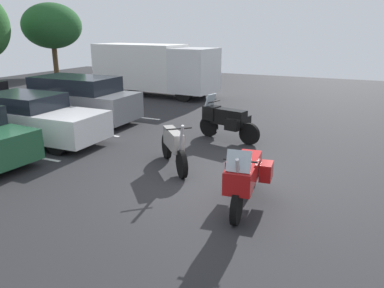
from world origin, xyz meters
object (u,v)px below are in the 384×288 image
Objects in this scene: motorcycle_second at (174,146)px; motorcycle_third at (226,120)px; car_white at (31,118)px; car_grey at (78,99)px; motorcycle_touring at (245,176)px; box_truck at (154,68)px.

motorcycle_second is 3.00m from motorcycle_third.
motorcycle_third is at bearing -63.79° from car_white.
motorcycle_second is at bearing -92.69° from car_white.
motorcycle_third is at bearing -89.78° from car_grey.
motorcycle_touring is 7.72m from car_white.
car_grey reaches higher than car_white.
motorcycle_touring reaches higher than motorcycle_second.
car_white is at bearing -170.59° from car_grey.
box_truck reaches higher than car_grey.
motorcycle_second is at bearing 173.44° from motorcycle_third.
motorcycle_third is 0.31× the size of box_truck.
motorcycle_second is at bearing 58.88° from motorcycle_touring.
motorcycle_second is 11.47m from box_truck.
motorcycle_second is 0.24× the size of box_truck.
motorcycle_third is 0.45× the size of car_white.
motorcycle_second is 6.39m from car_grey.
motorcycle_touring is 1.07× the size of motorcycle_third.
motorcycle_touring is 0.51× the size of car_grey.
motorcycle_second is 0.37× the size of car_grey.
motorcycle_second is 0.35× the size of car_white.
car_white is (-2.73, 5.55, 0.07)m from motorcycle_third.
car_white is (1.65, 7.54, 0.08)m from motorcycle_touring.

